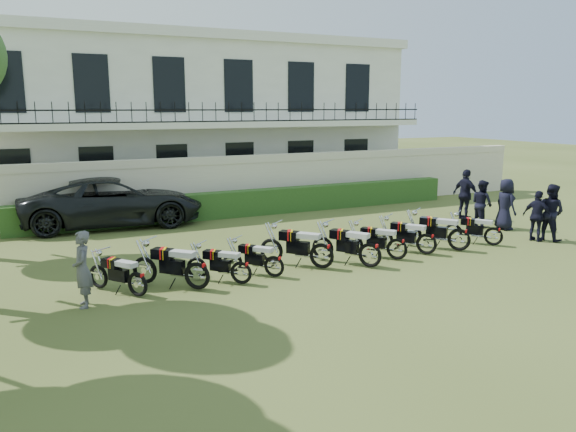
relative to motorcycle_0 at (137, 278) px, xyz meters
name	(u,v)px	position (x,y,z in m)	size (l,w,h in m)	color
ground	(319,262)	(5.09, 0.80, -0.45)	(100.00, 100.00, 0.00)	#404C1E
perimeter_wall	(223,185)	(5.09, 8.80, 0.72)	(30.00, 0.35, 2.30)	beige
hedge	(254,202)	(6.09, 8.00, 0.05)	(18.00, 0.60, 1.00)	#244518
building	(181,118)	(5.09, 14.76, 3.26)	(20.40, 9.60, 7.40)	white
motorcycle_0	(137,278)	(0.00, 0.00, 0.00)	(1.11, 1.50, 0.97)	black
motorcycle_1	(197,269)	(1.35, -0.11, 0.07)	(1.54, 1.53, 1.13)	black
motorcycle_2	(241,267)	(2.42, -0.16, -0.01)	(1.30, 1.29, 0.95)	black
motorcycle_3	(274,261)	(3.37, 0.01, -0.02)	(1.20, 1.34, 0.93)	black
motorcycle_4	(322,250)	(4.81, 0.15, 0.09)	(1.49, 1.65, 1.16)	black
motorcycle_5	(370,249)	(6.01, -0.31, 0.07)	(1.21, 1.80, 1.13)	black
motorcycle_6	(397,244)	(7.12, 0.01, 0.03)	(1.23, 1.54, 1.03)	black
motorcycle_7	(427,239)	(8.24, 0.11, 0.03)	(1.16, 1.64, 1.05)	black
motorcycle_8	(459,234)	(9.37, 0.01, 0.08)	(1.35, 1.74, 1.15)	black
motorcycle_9	(494,232)	(10.80, 0.07, 0.00)	(1.13, 1.48, 0.97)	black
suv	(113,201)	(0.77, 8.34, 0.43)	(2.91, 6.30, 1.75)	black
inspector	(82,269)	(-1.15, -0.09, 0.38)	(0.60, 0.40, 1.66)	#5A595E
officer_1	(550,212)	(13.01, -0.09, 0.46)	(0.89, 0.69, 1.82)	black
officer_2	(537,216)	(12.53, -0.02, 0.36)	(0.95, 0.40, 1.62)	black
officer_3	(505,204)	(12.98, 1.72, 0.44)	(0.87, 0.57, 1.78)	black
officer_4	(482,204)	(12.54, 2.38, 0.39)	(0.82, 0.64, 1.69)	black
officer_5	(466,194)	(13.00, 3.68, 0.51)	(1.12, 0.47, 1.91)	black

